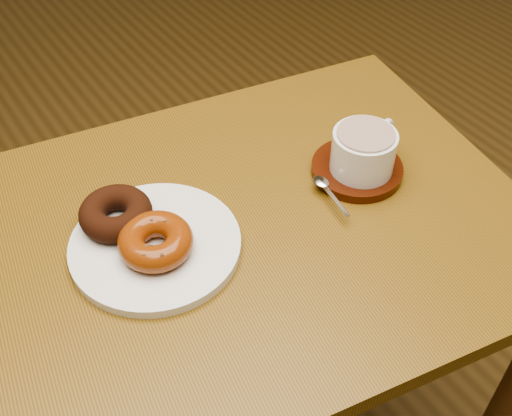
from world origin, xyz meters
TOP-DOWN VIEW (x-y plane):
  - cafe_table at (0.25, -0.03)m, footprint 0.90×0.73m
  - donut_plate at (0.13, -0.00)m, footprint 0.26×0.26m
  - donut_cinnamon at (0.10, 0.06)m, footprint 0.11×0.11m
  - donut_caramel at (0.12, -0.02)m, footprint 0.12×0.12m
  - saucer at (0.45, -0.04)m, footprint 0.19×0.19m
  - coffee_cup at (0.46, -0.04)m, footprint 0.12×0.09m
  - teaspoon at (0.38, -0.04)m, footprint 0.03×0.09m

SIDE VIEW (x-z plane):
  - cafe_table at x=0.25m, z-range 0.26..1.02m
  - donut_plate at x=0.13m, z-range 0.76..0.77m
  - saucer at x=0.45m, z-range 0.76..0.77m
  - teaspoon at x=0.38m, z-range 0.77..0.78m
  - donut_cinnamon at x=0.10m, z-range 0.77..0.81m
  - donut_caramel at x=0.12m, z-range 0.77..0.81m
  - coffee_cup at x=0.46m, z-range 0.77..0.84m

